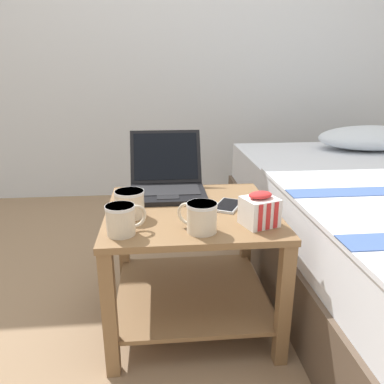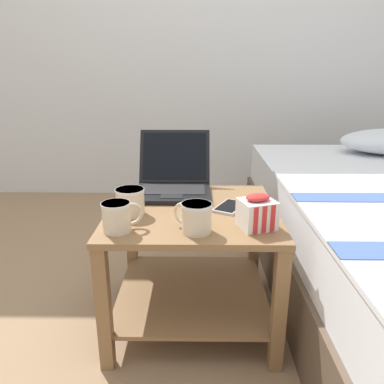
{
  "view_description": "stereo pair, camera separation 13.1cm",
  "coord_description": "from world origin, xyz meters",
  "px_view_note": "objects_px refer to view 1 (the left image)",
  "views": [
    {
      "loc": [
        -0.11,
        -1.28,
        0.96
      ],
      "look_at": [
        0.0,
        -0.04,
        0.55
      ],
      "focal_mm": 35.0,
      "sensor_mm": 36.0,
      "label": 1
    },
    {
      "loc": [
        0.02,
        -1.29,
        0.96
      ],
      "look_at": [
        0.0,
        -0.04,
        0.55
      ],
      "focal_mm": 35.0,
      "sensor_mm": 36.0,
      "label": 2
    }
  ],
  "objects_px": {
    "laptop": "(167,181)",
    "mug_mid_center": "(122,218)",
    "mug_front_right": "(201,216)",
    "snack_bag": "(260,210)",
    "cell_phone": "(228,205)",
    "mug_front_left": "(129,202)"
  },
  "relations": [
    {
      "from": "snack_bag",
      "to": "mug_mid_center",
      "type": "bearing_deg",
      "value": -175.78
    },
    {
      "from": "mug_front_right",
      "to": "mug_mid_center",
      "type": "relative_size",
      "value": 0.99
    },
    {
      "from": "mug_front_left",
      "to": "snack_bag",
      "type": "distance_m",
      "value": 0.44
    },
    {
      "from": "mug_front_right",
      "to": "cell_phone",
      "type": "xyz_separation_m",
      "value": [
        0.13,
        0.21,
        -0.05
      ]
    },
    {
      "from": "mug_mid_center",
      "to": "cell_phone",
      "type": "bearing_deg",
      "value": 29.39
    },
    {
      "from": "laptop",
      "to": "mug_mid_center",
      "type": "xyz_separation_m",
      "value": [
        -0.15,
        -0.41,
        0.01
      ]
    },
    {
      "from": "laptop",
      "to": "mug_front_right",
      "type": "distance_m",
      "value": 0.42
    },
    {
      "from": "mug_front_left",
      "to": "mug_front_right",
      "type": "bearing_deg",
      "value": -32.74
    },
    {
      "from": "mug_mid_center",
      "to": "mug_front_right",
      "type": "bearing_deg",
      "value": -0.48
    },
    {
      "from": "mug_front_right",
      "to": "mug_mid_center",
      "type": "height_order",
      "value": "same"
    },
    {
      "from": "laptop",
      "to": "cell_phone",
      "type": "height_order",
      "value": "laptop"
    },
    {
      "from": "laptop",
      "to": "mug_front_right",
      "type": "height_order",
      "value": "laptop"
    },
    {
      "from": "mug_mid_center",
      "to": "mug_front_left",
      "type": "bearing_deg",
      "value": 84.58
    },
    {
      "from": "laptop",
      "to": "mug_mid_center",
      "type": "distance_m",
      "value": 0.44
    },
    {
      "from": "snack_bag",
      "to": "laptop",
      "type": "bearing_deg",
      "value": 127.53
    },
    {
      "from": "mug_front_left",
      "to": "snack_bag",
      "type": "relative_size",
      "value": 0.94
    },
    {
      "from": "mug_front_right",
      "to": "mug_mid_center",
      "type": "bearing_deg",
      "value": 179.52
    },
    {
      "from": "snack_bag",
      "to": "mug_front_right",
      "type": "bearing_deg",
      "value": -169.99
    },
    {
      "from": "mug_front_right",
      "to": "snack_bag",
      "type": "relative_size",
      "value": 0.93
    },
    {
      "from": "mug_front_left",
      "to": "mug_mid_center",
      "type": "height_order",
      "value": "mug_mid_center"
    },
    {
      "from": "mug_front_right",
      "to": "snack_bag",
      "type": "distance_m",
      "value": 0.2
    },
    {
      "from": "mug_front_right",
      "to": "cell_phone",
      "type": "distance_m",
      "value": 0.25
    }
  ]
}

